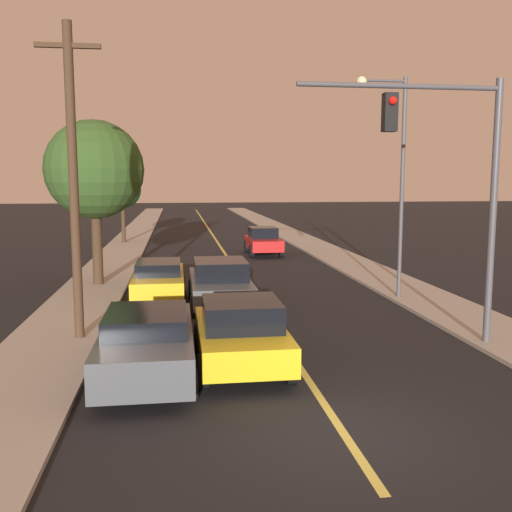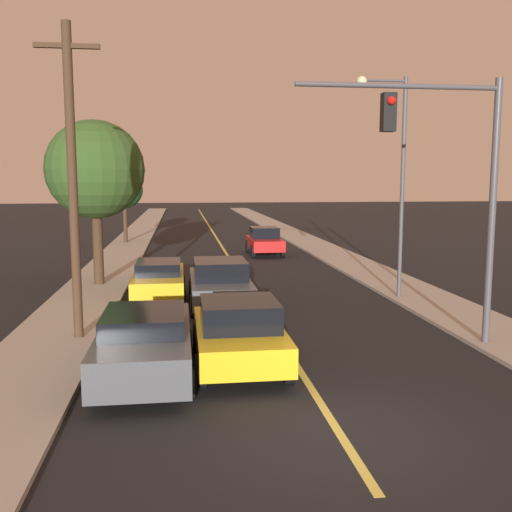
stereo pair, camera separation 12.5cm
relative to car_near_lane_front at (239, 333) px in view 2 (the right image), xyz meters
name	(u,v)px [view 2 (the right image)]	position (x,y,z in m)	size (l,w,h in m)	color
ground_plane	(339,433)	(1.32, -3.65, -0.80)	(200.00, 200.00, 0.00)	black
road_surface	(214,234)	(1.32, 32.35, -0.80)	(9.41, 80.00, 0.01)	black
sidewalk_left	(137,234)	(-4.64, 32.35, -0.74)	(2.50, 80.00, 0.12)	#9E998E
sidewalk_right	(288,232)	(7.27, 32.35, -0.74)	(2.50, 80.00, 0.12)	#9E998E
car_near_lane_front	(239,333)	(0.00, 0.00, 0.00)	(2.05, 4.03, 1.57)	gold
car_near_lane_second	(220,283)	(0.00, 6.27, 0.02)	(2.05, 4.66, 1.61)	#474C51
car_outer_lane_front	(145,341)	(-2.07, -0.33, -0.03)	(2.04, 4.76, 1.48)	#474C51
car_outer_lane_second	(159,279)	(-2.07, 7.75, -0.07)	(1.86, 4.58, 1.41)	gold
car_far_oncoming	(265,241)	(3.43, 19.38, 0.00)	(1.86, 3.90, 1.58)	red
traffic_signal_mast	(451,166)	(5.28, 0.79, 3.77)	(5.11, 0.42, 6.56)	#47474C
streetlamp_right	(392,159)	(5.98, 6.55, 4.14)	(1.79, 0.36, 7.58)	#47474C
utility_pole_left	(72,178)	(-3.99, 2.64, 3.48)	(1.60, 0.24, 8.00)	#422D1E
tree_left_near	(95,170)	(-4.55, 10.58, 3.81)	(3.83, 3.83, 6.44)	#3D2B1C
tree_left_far	(124,190)	(-4.95, 26.23, 2.77)	(2.43, 2.43, 4.70)	#3D2B1C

